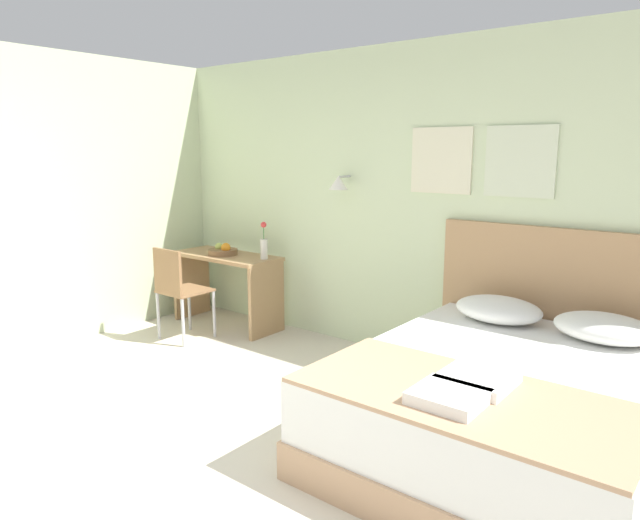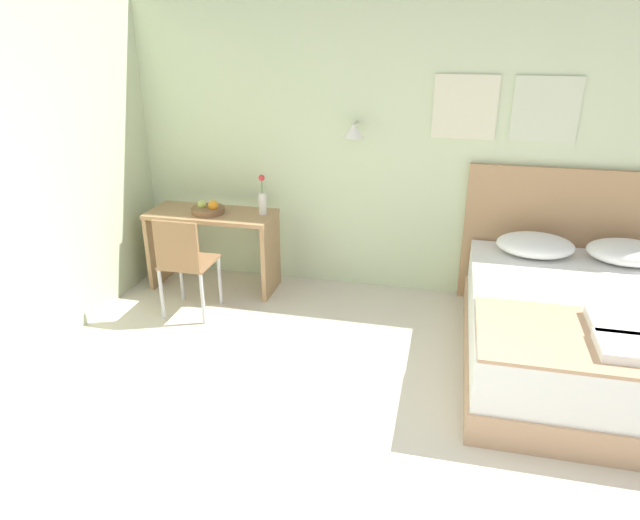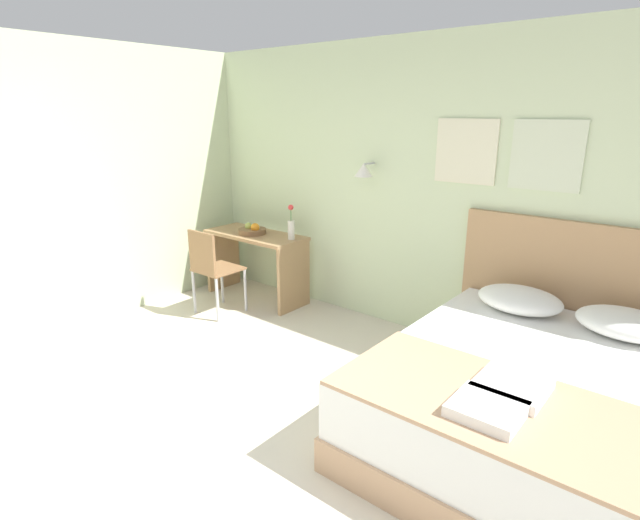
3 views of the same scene
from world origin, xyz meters
The scene contains 13 objects.
ground_plane centered at (0.00, 0.00, 0.00)m, with size 24.00×24.00×0.00m, color beige.
wall_back centered at (0.01, 2.80, 1.33)m, with size 6.00×0.31×2.65m.
bed centered at (1.36, 1.68, 0.28)m, with size 1.72×2.07×0.57m.
headboard centered at (1.36, 2.75, 0.62)m, with size 1.84×0.06×1.24m.
pillow_left centered at (1.01, 2.44, 0.66)m, with size 0.62×0.46×0.18m.
pillow_right centered at (1.71, 2.44, 0.66)m, with size 0.62×0.46×0.18m.
throw_blanket centered at (1.36, 1.08, 0.58)m, with size 1.67×0.83×0.02m.
folded_towel_near_foot centered at (1.38, 1.22, 0.63)m, with size 0.34×0.36×0.06m.
folded_towel_mid_bed centered at (1.36, 0.93, 0.63)m, with size 0.33×0.31×0.06m.
desk centered at (-1.82, 2.41, 0.52)m, with size 1.16×0.50×0.74m.
desk_chair centered at (-1.82, 1.79, 0.53)m, with size 0.41×0.41×0.89m.
fruit_bowl centered at (-1.83, 2.38, 0.78)m, with size 0.30×0.30×0.13m.
flower_vase centered at (-1.34, 2.47, 0.88)m, with size 0.07×0.07×0.36m.
Camera 1 is at (2.46, -1.44, 1.79)m, focal length 32.00 mm.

